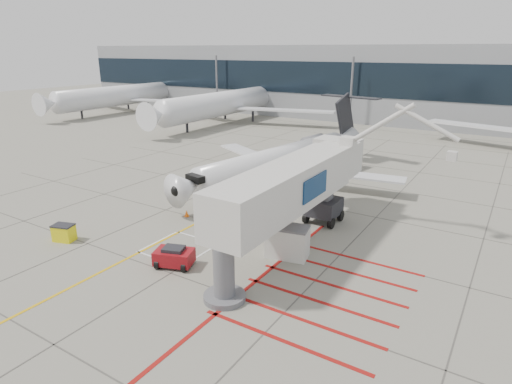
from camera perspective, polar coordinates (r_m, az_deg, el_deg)
The scene contains 13 objects.
ground_plane at distance 30.25m, azimuth -6.10°, elevation -7.57°, with size 260.00×260.00×0.00m, color gray.
regional_jet at distance 41.70m, azimuth 1.21°, elevation 5.77°, with size 24.50×30.89×8.09m, color silver, non-canonical shape.
jet_bridge at distance 28.20m, azimuth 4.05°, elevation -0.50°, with size 9.67×20.42×8.17m, color silver, non-canonical shape.
pushback_tug at distance 28.08m, azimuth -10.87°, elevation -8.39°, with size 2.40×1.50×1.40m, color maroon, non-canonical shape.
spill_bin at distance 34.07m, azimuth -24.24°, elevation -4.96°, with size 1.44×0.96×1.25m, color yellow, non-canonical shape.
baggage_cart at distance 32.70m, azimuth -1.49°, elevation -4.24°, with size 1.90×1.20×1.20m, color #535357, non-canonical shape.
ground_power_unit at distance 28.71m, azimuth 4.21°, elevation -6.60°, with size 2.74×1.60×2.17m, color silver, non-canonical shape.
cone_nose at distance 36.07m, azimuth -9.24°, elevation -2.82°, with size 0.39×0.39×0.54m, color #FF630D.
cone_side at distance 33.52m, azimuth 2.60°, elevation -4.31°, with size 0.37×0.37×0.51m, color #FF440D.
terminal_building at distance 91.67m, azimuth 28.33°, elevation 12.48°, with size 180.00×28.00×14.00m, color gray.
terminal_glass_band at distance 77.63m, azimuth 27.53°, elevation 12.63°, with size 180.00×0.10×6.00m, color black.
bg_aircraft_a at distance 101.15m, azimuth -16.63°, elevation 13.91°, with size 38.44×42.72×12.81m, color silver, non-canonical shape.
bg_aircraft_b at distance 82.54m, azimuth -3.25°, elevation 13.85°, with size 39.35×43.72×13.12m, color silver, non-canonical shape.
Camera 1 is at (17.04, -21.18, 13.26)m, focal length 30.00 mm.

